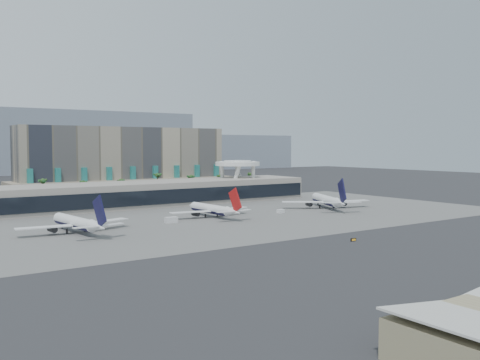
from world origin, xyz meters
TOP-DOWN VIEW (x-y plane):
  - ground at (0.00, 0.00)m, footprint 900.00×900.00m
  - apron_pad at (0.00, 55.00)m, footprint 260.00×130.00m
  - mountain_ridge at (27.88, 470.00)m, footprint 680.00×60.00m
  - hotel at (10.00, 174.41)m, footprint 140.00×30.00m
  - terminal at (0.00, 109.84)m, footprint 170.00×32.50m
  - saucer_structure at (55.00, 116.00)m, footprint 26.00×26.00m
  - palm_row at (7.00, 145.00)m, footprint 157.80×2.80m
  - airliner_left at (-62.94, 43.47)m, footprint 40.94×42.33m
  - airliner_centre at (-2.12, 51.90)m, footprint 38.53×39.67m
  - airliner_right at (60.69, 47.29)m, footprint 41.60×42.82m
  - service_vehicle_a at (-24.67, 46.33)m, footprint 5.00×2.63m
  - service_vehicle_b at (30.18, 45.61)m, footprint 3.66×2.45m
  - taxiway_sign at (4.23, -22.97)m, footprint 2.19×0.43m

SIDE VIEW (x-z plane):
  - ground at x=0.00m, z-range 0.00..0.00m
  - apron_pad at x=0.00m, z-range 0.00..0.06m
  - taxiway_sign at x=4.23m, z-range 0.00..0.99m
  - service_vehicle_b at x=30.18m, z-range 0.00..1.75m
  - service_vehicle_a at x=-24.67m, z-range 0.00..2.39m
  - airliner_centre at x=-2.12m, z-range -3.39..10.30m
  - airliner_left at x=-62.94m, z-range -3.62..11.00m
  - airliner_right at x=60.69m, z-range -3.92..11.91m
  - terminal at x=0.00m, z-range -0.73..13.77m
  - palm_row at x=7.00m, z-range 3.95..17.05m
  - hotel at x=10.00m, z-range -4.19..37.81m
  - saucer_structure at x=55.00m, z-range 7.51..29.40m
  - mountain_ridge at x=27.88m, z-range -5.11..64.89m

